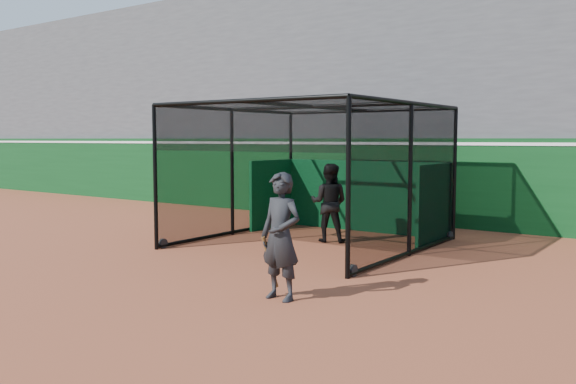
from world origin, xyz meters
The scene contains 6 objects.
ground centered at (0.00, 0.00, 0.00)m, with size 120.00×120.00×0.00m, color #99492C.
outfield_wall centered at (0.00, 8.50, 1.29)m, with size 50.00×0.50×2.50m.
grandstand centered at (0.00, 12.27, 4.48)m, with size 50.00×7.85×8.95m.
batting_cage centered at (-0.19, 3.85, 1.61)m, with size 5.03×5.34×3.23m.
batter centered at (-0.04, 4.36, 0.95)m, with size 0.92×0.72×1.90m, color black.
on_deck_player centered at (2.15, -0.63, 0.99)m, with size 0.75×0.51×1.98m.
Camera 1 is at (7.62, -8.12, 2.49)m, focal length 38.00 mm.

